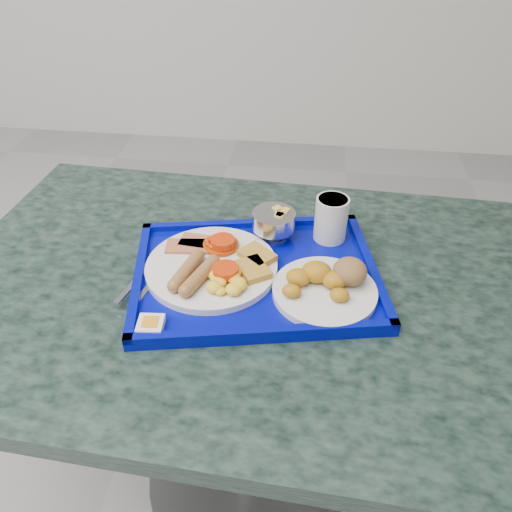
{
  "coord_description": "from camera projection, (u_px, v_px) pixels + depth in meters",
  "views": [
    {
      "loc": [
        1.15,
        0.14,
        1.33
      ],
      "look_at": [
        1.06,
        0.85,
        0.77
      ],
      "focal_mm": 35.0,
      "sensor_mm": 36.0,
      "label": 1
    }
  ],
  "objects": [
    {
      "name": "jam_packet",
      "position": [
        151.0,
        325.0,
        0.82
      ],
      "size": [
        0.05,
        0.05,
        0.02
      ],
      "rotation": [
        0.0,
        0.0,
        0.1
      ],
      "color": "white",
      "rests_on": "tray"
    },
    {
      "name": "tray",
      "position": [
        256.0,
        275.0,
        0.94
      ],
      "size": [
        0.51,
        0.42,
        0.03
      ],
      "rotation": [
        0.0,
        0.0,
        0.2
      ],
      "color": "#030992",
      "rests_on": "table"
    },
    {
      "name": "juice_cup",
      "position": [
        331.0,
        217.0,
        1.0
      ],
      "size": [
        0.07,
        0.07,
        0.09
      ],
      "color": "silver",
      "rests_on": "tray"
    },
    {
      "name": "bread_plate",
      "position": [
        327.0,
        284.0,
        0.88
      ],
      "size": [
        0.19,
        0.19,
        0.06
      ],
      "rotation": [
        0.0,
        0.0,
        -0.01
      ],
      "color": "silver",
      "rests_on": "tray"
    },
    {
      "name": "spoon",
      "position": [
        155.0,
        262.0,
        0.96
      ],
      "size": [
        0.05,
        0.16,
        0.01
      ],
      "rotation": [
        0.0,
        0.0,
        -0.19
      ],
      "color": "#B8B8BA",
      "rests_on": "tray"
    },
    {
      "name": "table",
      "position": [
        246.0,
        346.0,
        1.06
      ],
      "size": [
        1.19,
        0.82,
        0.72
      ],
      "rotation": [
        0.0,
        0.0,
        -0.05
      ],
      "color": "slate",
      "rests_on": "floor"
    },
    {
      "name": "fruit_bowl",
      "position": [
        274.0,
        221.0,
        1.01
      ],
      "size": [
        0.09,
        0.09,
        0.06
      ],
      "color": "#B8B8BA",
      "rests_on": "tray"
    },
    {
      "name": "main_plate",
      "position": [
        215.0,
        266.0,
        0.93
      ],
      "size": [
        0.25,
        0.25,
        0.04
      ],
      "rotation": [
        0.0,
        0.0,
        -0.4
      ],
      "color": "silver",
      "rests_on": "tray"
    },
    {
      "name": "knife",
      "position": [
        140.0,
        276.0,
        0.93
      ],
      "size": [
        0.05,
        0.15,
        0.0
      ],
      "primitive_type": "cube",
      "rotation": [
        0.0,
        0.0,
        -0.25
      ],
      "color": "#B8B8BA",
      "rests_on": "tray"
    }
  ]
}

